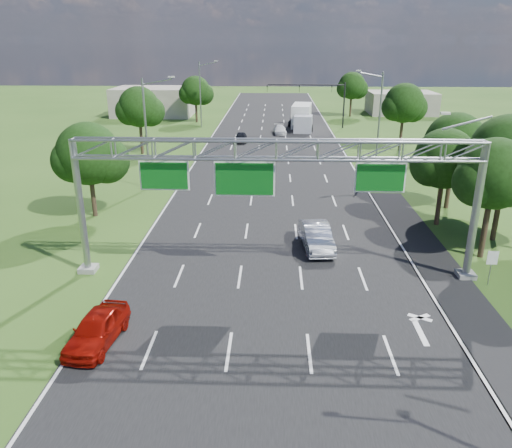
{
  "coord_description": "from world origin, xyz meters",
  "views": [
    {
      "loc": [
        0.1,
        -14.91,
        13.12
      ],
      "look_at": [
        -0.9,
        12.92,
        2.82
      ],
      "focal_mm": 35.0,
      "sensor_mm": 36.0,
      "label": 1
    }
  ],
  "objects_px": {
    "sign_gantry": "(278,161)",
    "box_truck": "(302,117)",
    "traffic_signal": "(322,94)",
    "regulatory_sign": "(492,261)",
    "silver_sedan": "(316,237)",
    "red_coupe": "(97,329)"
  },
  "relations": [
    {
      "from": "traffic_signal",
      "to": "red_coupe",
      "type": "distance_m",
      "value": 62.59
    },
    {
      "from": "traffic_signal",
      "to": "box_truck",
      "type": "relative_size",
      "value": 1.24
    },
    {
      "from": "regulatory_sign",
      "to": "box_truck",
      "type": "distance_m",
      "value": 53.99
    },
    {
      "from": "traffic_signal",
      "to": "regulatory_sign",
      "type": "bearing_deg",
      "value": -84.8
    },
    {
      "from": "box_truck",
      "to": "regulatory_sign",
      "type": "bearing_deg",
      "value": -74.64
    },
    {
      "from": "silver_sedan",
      "to": "box_truck",
      "type": "height_order",
      "value": "box_truck"
    },
    {
      "from": "sign_gantry",
      "to": "silver_sedan",
      "type": "distance_m",
      "value": 7.78
    },
    {
      "from": "silver_sedan",
      "to": "sign_gantry",
      "type": "bearing_deg",
      "value": -129.34
    },
    {
      "from": "silver_sedan",
      "to": "regulatory_sign",
      "type": "bearing_deg",
      "value": -34.17
    },
    {
      "from": "red_coupe",
      "to": "silver_sedan",
      "type": "xyz_separation_m",
      "value": [
        10.88,
        11.57,
        0.07
      ]
    },
    {
      "from": "red_coupe",
      "to": "box_truck",
      "type": "relative_size",
      "value": 0.45
    },
    {
      "from": "sign_gantry",
      "to": "box_truck",
      "type": "height_order",
      "value": "sign_gantry"
    },
    {
      "from": "regulatory_sign",
      "to": "red_coupe",
      "type": "xyz_separation_m",
      "value": [
        -20.26,
        -6.5,
        -0.76
      ]
    },
    {
      "from": "traffic_signal",
      "to": "red_coupe",
      "type": "relative_size",
      "value": 2.78
    },
    {
      "from": "traffic_signal",
      "to": "box_truck",
      "type": "xyz_separation_m",
      "value": [
        -3.01,
        -0.62,
        -3.43
      ]
    },
    {
      "from": "sign_gantry",
      "to": "traffic_signal",
      "type": "xyz_separation_m",
      "value": [
        7.15,
        53.0,
        -1.72
      ]
    },
    {
      "from": "traffic_signal",
      "to": "box_truck",
      "type": "bearing_deg",
      "value": -168.45
    },
    {
      "from": "silver_sedan",
      "to": "box_truck",
      "type": "bearing_deg",
      "value": 82.53
    },
    {
      "from": "traffic_signal",
      "to": "red_coupe",
      "type": "bearing_deg",
      "value": -104.22
    },
    {
      "from": "sign_gantry",
      "to": "red_coupe",
      "type": "distance_m",
      "value": 12.7
    },
    {
      "from": "regulatory_sign",
      "to": "traffic_signal",
      "type": "distance_m",
      "value": 54.37
    },
    {
      "from": "sign_gantry",
      "to": "traffic_signal",
      "type": "height_order",
      "value": "sign_gantry"
    }
  ]
}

